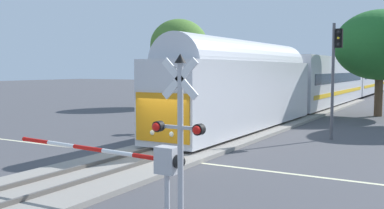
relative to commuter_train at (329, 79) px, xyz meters
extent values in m
plane|color=#47474C|center=(0.00, -31.32, -2.73)|extent=(220.00, 220.00, 0.00)
cube|color=beige|center=(0.00, -31.32, -2.72)|extent=(44.00, 0.20, 0.01)
cube|color=gray|center=(0.00, -31.32, -2.64)|extent=(4.40, 80.00, 0.18)
cube|color=#56514C|center=(-0.72, -31.32, -2.48)|extent=(0.10, 80.00, 0.14)
cube|color=#56514C|center=(0.71, -31.32, -2.48)|extent=(0.10, 80.00, 0.14)
cube|color=silver|center=(0.00, -22.17, -0.46)|extent=(3.00, 17.41, 3.90)
cube|color=orange|center=(0.00, -30.90, -1.04)|extent=(2.76, 0.08, 2.15)
cylinder|color=silver|center=(0.00, -22.17, 1.37)|extent=(2.76, 15.67, 2.76)
sphere|color=#F4F2CC|center=(-0.50, -30.91, -1.73)|extent=(0.24, 0.24, 0.24)
sphere|color=#F4F2CC|center=(0.50, -30.91, -1.73)|extent=(0.24, 0.24, 0.24)
cube|color=silver|center=(0.00, -0.94, -0.11)|extent=(3.00, 23.26, 4.60)
cube|color=black|center=(1.51, -0.94, 0.19)|extent=(0.04, 20.94, 0.90)
cube|color=gold|center=(1.52, -0.94, -1.26)|extent=(0.04, 21.40, 0.36)
cube|color=silver|center=(0.00, 23.22, -0.11)|extent=(3.00, 23.26, 4.60)
cube|color=black|center=(1.51, 23.22, 0.19)|extent=(0.04, 20.94, 0.90)
cube|color=gold|center=(1.52, 23.22, -1.26)|extent=(0.04, 21.40, 0.36)
cylinder|color=#B7B7BC|center=(4.47, -37.38, -2.18)|extent=(0.14, 0.14, 1.10)
cube|color=#B7B7BC|center=(4.47, -37.38, -1.28)|extent=(0.56, 0.40, 0.70)
sphere|color=black|center=(4.82, -37.38, -1.28)|extent=(0.36, 0.36, 0.36)
cylinder|color=red|center=(3.94, -37.38, -1.27)|extent=(1.08, 0.12, 0.14)
cylinder|color=white|center=(2.86, -37.38, -1.24)|extent=(1.08, 0.12, 0.14)
cylinder|color=red|center=(1.78, -37.38, -1.22)|extent=(1.08, 0.12, 0.14)
cylinder|color=white|center=(0.70, -37.38, -1.19)|extent=(1.08, 0.12, 0.14)
cylinder|color=red|center=(-0.38, -37.38, -1.17)|extent=(1.08, 0.12, 0.14)
sphere|color=red|center=(-0.92, -37.38, -1.15)|extent=(0.14, 0.14, 0.14)
cylinder|color=#B2B2B7|center=(5.29, -38.05, -0.77)|extent=(0.14, 0.14, 3.91)
cube|color=white|center=(5.29, -38.07, 0.84)|extent=(0.98, 0.05, 0.98)
cube|color=white|center=(5.29, -38.07, 0.84)|extent=(0.98, 0.05, 0.98)
cube|color=#B2B2B7|center=(5.29, -38.05, -0.30)|extent=(1.10, 0.08, 0.08)
cylinder|color=black|center=(4.74, -38.15, -0.30)|extent=(0.26, 0.18, 0.26)
cylinder|color=black|center=(5.84, -38.15, -0.30)|extent=(0.26, 0.18, 0.26)
sphere|color=red|center=(4.74, -38.25, -0.30)|extent=(0.20, 0.20, 0.20)
sphere|color=red|center=(5.84, -38.25, -0.30)|extent=(0.20, 0.20, 0.20)
cone|color=black|center=(5.29, -38.05, 1.31)|extent=(0.28, 0.28, 0.22)
cylinder|color=#B7B7BC|center=(-4.48, -25.27, -2.18)|extent=(0.14, 0.14, 1.10)
cube|color=#B7B7BC|center=(-4.48, -25.27, -1.28)|extent=(0.56, 0.40, 0.70)
sphere|color=black|center=(-4.83, -25.27, -1.28)|extent=(0.36, 0.36, 0.36)
cylinder|color=red|center=(-3.91, -25.27, -1.24)|extent=(1.14, 0.12, 0.20)
cylinder|color=white|center=(-2.78, -25.27, -1.15)|extent=(1.14, 0.12, 0.20)
cylinder|color=red|center=(-1.65, -25.27, -1.07)|extent=(1.14, 0.12, 0.20)
cylinder|color=white|center=(-0.52, -25.27, -0.98)|extent=(1.14, 0.12, 0.20)
cylinder|color=red|center=(0.62, -25.27, -0.90)|extent=(1.14, 0.12, 0.20)
sphere|color=red|center=(1.18, -25.27, -0.86)|extent=(0.14, 0.14, 0.14)
cylinder|color=#4C4C51|center=(5.32, -22.49, 0.37)|extent=(0.16, 0.16, 6.20)
cube|color=black|center=(5.60, -22.49, 2.67)|extent=(0.34, 0.26, 1.00)
sphere|color=#262626|center=(5.60, -22.64, 2.99)|extent=(0.20, 0.20, 0.20)
cylinder|color=black|center=(5.60, -22.67, 2.99)|extent=(0.24, 0.10, 0.24)
sphere|color=yellow|center=(5.60, -22.64, 2.67)|extent=(0.20, 0.20, 0.20)
cylinder|color=black|center=(5.60, -22.67, 2.67)|extent=(0.24, 0.10, 0.24)
sphere|color=#262626|center=(5.60, -22.64, 2.35)|extent=(0.20, 0.20, 0.20)
cylinder|color=black|center=(5.60, -22.67, 2.35)|extent=(0.24, 0.10, 0.24)
cylinder|color=brown|center=(-12.77, -8.71, -0.60)|extent=(0.47, 0.47, 4.25)
ellipsoid|color=#4C7A2D|center=(-12.77, -8.71, 3.44)|extent=(5.72, 5.72, 5.11)
cylinder|color=brown|center=(5.87, -8.66, -0.93)|extent=(0.64, 0.64, 3.59)
ellipsoid|color=#236628|center=(5.87, -8.66, 2.95)|extent=(7.12, 7.12, 5.55)
camera|label=1|loc=(10.68, -46.87, 1.07)|focal=41.79mm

